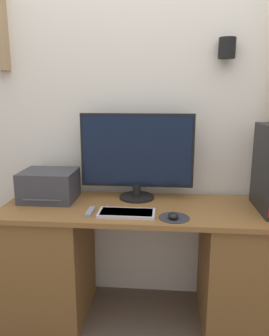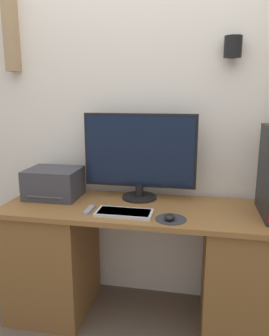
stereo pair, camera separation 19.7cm
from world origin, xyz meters
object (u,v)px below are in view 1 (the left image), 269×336
Objects in this scene: monitor at (137,154)px; keyboard at (127,213)px; printer at (49,185)px; remote_control at (90,211)px; mouse at (173,216)px.

keyboard is (-0.03, -0.31, -0.29)m from monitor.
printer is 0.40m from remote_control.
printer is at bearing -171.46° from monitor.
printer is at bearing 160.87° from mouse.
mouse is at bearing -10.49° from keyboard.
mouse is 0.22× the size of printer.
keyboard reaches higher than remote_control.
mouse is (0.23, -0.36, -0.28)m from monitor.
mouse is 0.85m from printer.
monitor reaches higher than mouse.
monitor is at bearing 122.71° from mouse.
monitor reaches higher than printer.
keyboard is 0.22m from remote_control.
mouse is (0.27, -0.05, 0.01)m from keyboard.
printer is (-0.57, -0.09, -0.20)m from monitor.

